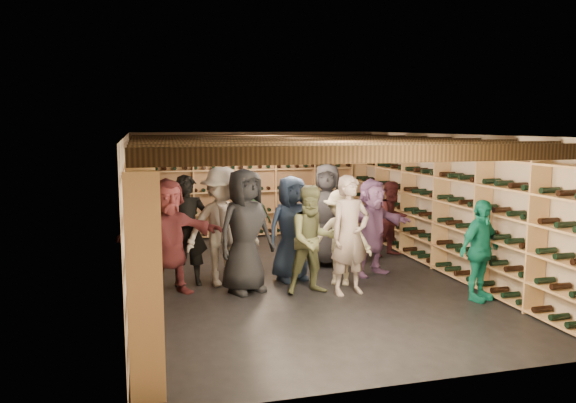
% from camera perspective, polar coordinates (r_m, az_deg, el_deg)
% --- Properties ---
extents(ground, '(8.00, 8.00, 0.00)m').
position_cam_1_polar(ground, '(9.52, 1.37, -7.81)').
color(ground, black).
rests_on(ground, ground).
extents(walls, '(5.52, 8.02, 2.40)m').
position_cam_1_polar(walls, '(9.27, 1.39, -0.64)').
color(walls, '#BDA993').
rests_on(walls, ground).
extents(ceiling, '(5.50, 8.00, 0.01)m').
position_cam_1_polar(ceiling, '(9.17, 1.42, 6.80)').
color(ceiling, beige).
rests_on(ceiling, walls).
extents(ceiling_joists, '(5.40, 7.12, 0.18)m').
position_cam_1_polar(ceiling_joists, '(9.17, 1.41, 5.92)').
color(ceiling_joists, black).
rests_on(ceiling_joists, ground).
extents(wine_rack_left, '(0.32, 7.50, 2.15)m').
position_cam_1_polar(wine_rack_left, '(8.92, -14.67, -2.04)').
color(wine_rack_left, tan).
rests_on(wine_rack_left, ground).
extents(wine_rack_right, '(0.32, 7.50, 2.15)m').
position_cam_1_polar(wine_rack_right, '(10.30, 15.24, -0.77)').
color(wine_rack_right, tan).
rests_on(wine_rack_right, ground).
extents(wine_rack_back, '(4.70, 0.30, 2.15)m').
position_cam_1_polar(wine_rack_back, '(12.97, -3.39, 1.19)').
color(wine_rack_back, tan).
rests_on(wine_rack_back, ground).
extents(crate_stack_left, '(0.53, 0.37, 0.51)m').
position_cam_1_polar(crate_stack_left, '(10.82, 2.18, -4.52)').
color(crate_stack_left, '#A47D57').
rests_on(crate_stack_left, ground).
extents(crate_stack_right, '(0.56, 0.43, 0.68)m').
position_cam_1_polar(crate_stack_right, '(10.94, 4.47, -3.94)').
color(crate_stack_right, '#A47D57').
rests_on(crate_stack_right, ground).
extents(crate_loose, '(0.57, 0.46, 0.17)m').
position_cam_1_polar(crate_loose, '(11.28, 5.05, -4.92)').
color(crate_loose, '#A47D57').
rests_on(crate_loose, ground).
extents(person_0, '(1.10, 0.93, 1.91)m').
position_cam_1_polar(person_0, '(8.58, -4.37, -3.00)').
color(person_0, black).
rests_on(person_0, ground).
extents(person_1, '(0.67, 0.46, 1.78)m').
position_cam_1_polar(person_1, '(9.08, -10.14, -2.93)').
color(person_1, black).
rests_on(person_1, ground).
extents(person_2, '(0.84, 0.67, 1.66)m').
position_cam_1_polar(person_2, '(8.52, 2.54, -3.92)').
color(person_2, '#575D3B').
rests_on(person_2, ground).
extents(person_3, '(1.14, 0.93, 1.53)m').
position_cam_1_polar(person_3, '(9.06, 5.39, -3.65)').
color(person_3, beige).
rests_on(person_3, ground).
extents(person_4, '(0.95, 0.67, 1.49)m').
position_cam_1_polar(person_4, '(8.66, 18.90, -4.72)').
color(person_4, '#13826B').
rests_on(person_4, ground).
extents(person_5, '(1.73, 0.94, 1.78)m').
position_cam_1_polar(person_5, '(8.62, -12.01, -3.56)').
color(person_5, brown).
rests_on(person_5, ground).
extents(person_6, '(0.94, 0.71, 1.73)m').
position_cam_1_polar(person_6, '(9.25, 0.36, -2.75)').
color(person_6, '#1D2D49').
rests_on(person_6, ground).
extents(person_7, '(0.73, 0.56, 1.81)m').
position_cam_1_polar(person_7, '(8.51, 6.32, -3.44)').
color(person_7, gray).
rests_on(person_7, ground).
extents(person_8, '(0.85, 0.74, 1.48)m').
position_cam_1_polar(person_8, '(11.15, 10.56, -1.75)').
color(person_8, '#44181C').
rests_on(person_8, ground).
extents(person_9, '(1.35, 0.96, 1.90)m').
position_cam_1_polar(person_9, '(9.00, -6.69, -2.56)').
color(person_9, '#B8B1A8').
rests_on(person_9, ground).
extents(person_10, '(0.94, 0.44, 1.57)m').
position_cam_1_polar(person_10, '(10.40, -4.20, -2.05)').
color(person_10, '#22472A').
rests_on(person_10, ground).
extents(person_11, '(1.62, 1.02, 1.66)m').
position_cam_1_polar(person_11, '(9.68, 8.53, -2.58)').
color(person_11, '#835892').
rests_on(person_11, ground).
extents(person_12, '(1.06, 0.86, 1.87)m').
position_cam_1_polar(person_12, '(10.24, 3.96, -1.36)').
color(person_12, '#303035').
rests_on(person_12, ground).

